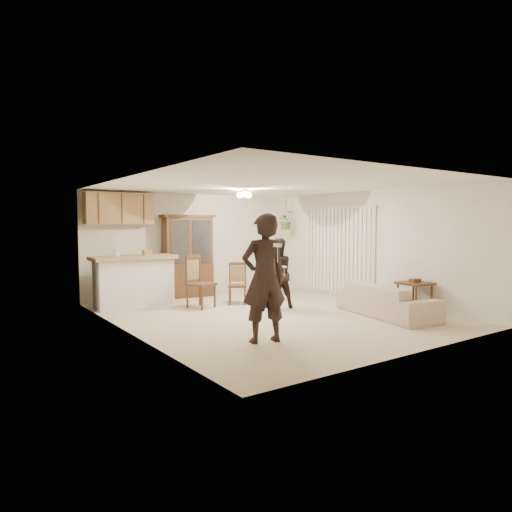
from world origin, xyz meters
TOP-DOWN VIEW (x-y plane):
  - floor at (0.00, 0.00)m, footprint 6.50×6.50m
  - ceiling at (0.00, 0.00)m, footprint 5.50×6.50m
  - wall_back at (0.00, 3.25)m, footprint 5.50×0.02m
  - wall_front at (0.00, -3.25)m, footprint 5.50×0.02m
  - wall_left at (-2.75, 0.00)m, footprint 0.02×6.50m
  - wall_right at (2.75, 0.00)m, footprint 0.02×6.50m
  - breakfast_bar at (-1.85, 2.35)m, footprint 1.60×0.55m
  - bar_top at (-1.85, 2.35)m, footprint 1.75×0.70m
  - upper_cabinets at (-1.90, 3.07)m, footprint 1.50×0.34m
  - vertical_blinds at (2.71, 0.90)m, footprint 0.06×2.30m
  - ceiling_fixture at (0.20, 1.20)m, footprint 0.36×0.36m
  - hanging_plant at (2.30, 2.40)m, footprint 0.43×0.37m
  - plant_cord at (2.30, 2.40)m, footprint 0.01×0.01m
  - sofa at (1.76, -1.37)m, footprint 1.08×1.98m
  - adult at (-1.29, -1.60)m, footprint 0.73×0.55m
  - child at (0.53, 0.47)m, footprint 0.75×0.64m
  - china_hutch at (-0.31, 2.92)m, footprint 1.29×0.59m
  - side_table at (2.42, -1.51)m, footprint 0.60×0.60m
  - chair_bar at (-0.75, 1.42)m, footprint 0.64×0.64m
  - chair_hutch_left at (0.14, 1.39)m, footprint 0.55×0.55m
  - chair_hutch_right at (1.46, 2.03)m, footprint 0.52×0.52m
  - controller_adult at (-1.38, -2.04)m, footprint 0.08×0.17m
  - controller_child at (0.46, 0.14)m, footprint 0.07×0.13m

SIDE VIEW (x-z plane):
  - floor at x=0.00m, z-range 0.00..0.00m
  - chair_hutch_left at x=0.14m, z-range -0.20..0.71m
  - chair_hutch_right at x=1.46m, z-range -0.23..0.81m
  - chair_bar at x=-0.75m, z-range -0.24..0.87m
  - side_table at x=2.42m, z-range -0.02..0.66m
  - sofa at x=1.76m, z-range 0.00..0.73m
  - breakfast_bar at x=-1.85m, z-range 0.00..1.00m
  - child at x=0.53m, z-range 0.00..1.35m
  - controller_child at x=0.46m, z-range 0.88..0.92m
  - adult at x=-1.29m, z-range 0.00..1.80m
  - china_hutch at x=-0.31m, z-range -0.01..1.97m
  - bar_top at x=-1.85m, z-range 1.01..1.09m
  - vertical_blinds at x=2.71m, z-range 0.05..2.15m
  - wall_back at x=0.00m, z-range 0.00..2.50m
  - wall_front at x=0.00m, z-range 0.00..2.50m
  - wall_left at x=-2.75m, z-range 0.00..2.50m
  - wall_right at x=2.75m, z-range 0.00..2.50m
  - controller_adult at x=-1.38m, z-range 1.44..1.49m
  - hanging_plant at x=2.30m, z-range 1.61..2.09m
  - upper_cabinets at x=-1.90m, z-range 1.75..2.45m
  - plant_cord at x=2.30m, z-range 1.85..2.50m
  - ceiling_fixture at x=0.20m, z-range 2.30..2.50m
  - ceiling at x=0.00m, z-range 2.49..2.51m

